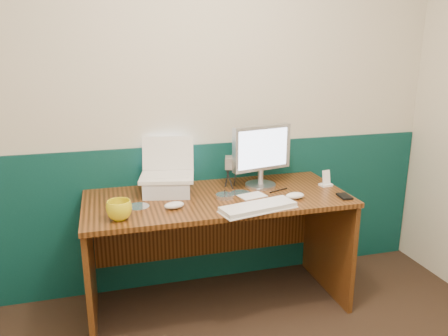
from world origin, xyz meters
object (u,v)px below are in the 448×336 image
object	(u,v)px
laptop	(166,158)
mug	(119,210)
monitor	(261,156)
camcorder	(231,173)
desk	(218,252)
keyboard	(258,208)

from	to	relation	value
laptop	mug	bearing A→B (deg)	-119.29
laptop	monitor	size ratio (longest dim) A/B	0.80
laptop	camcorder	xyz separation A→B (m)	(0.41, 0.02, -0.13)
mug	camcorder	xyz separation A→B (m)	(0.72, 0.37, 0.05)
desk	monitor	distance (m)	0.67
laptop	monitor	xyz separation A→B (m)	(0.61, -0.01, -0.03)
laptop	camcorder	size ratio (longest dim) A/B	1.63
camcorder	keyboard	bearing A→B (deg)	-68.51
laptop	keyboard	bearing A→B (deg)	-30.41
monitor	desk	bearing A→B (deg)	-172.56
desk	keyboard	distance (m)	0.51
desk	monitor	world-z (taller)	monitor
laptop	keyboard	distance (m)	0.65
monitor	keyboard	world-z (taller)	monitor
laptop	keyboard	xyz separation A→B (m)	(0.45, -0.41, -0.22)
camcorder	desk	bearing A→B (deg)	-114.09
monitor	camcorder	xyz separation A→B (m)	(-0.19, 0.03, -0.10)
laptop	mug	world-z (taller)	laptop
camcorder	laptop	bearing A→B (deg)	-160.32
keyboard	camcorder	xyz separation A→B (m)	(-0.03, 0.43, 0.09)
laptop	mug	distance (m)	0.50
desk	mug	xyz separation A→B (m)	(-0.59, -0.22, 0.43)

